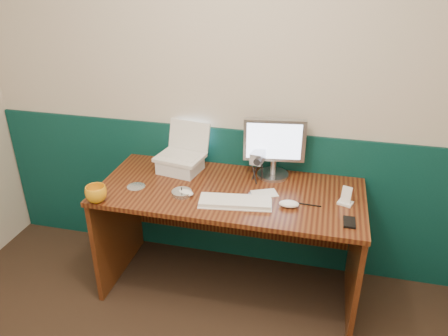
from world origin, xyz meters
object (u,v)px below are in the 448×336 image
(laptop, at_px, (179,142))
(keyboard, at_px, (235,202))
(monitor, at_px, (274,149))
(mug, at_px, (96,194))
(camcorder, at_px, (257,168))
(desk, at_px, (229,241))

(laptop, xyz_separation_m, keyboard, (0.44, -0.32, -0.20))
(monitor, bearing_deg, laptop, 179.08)
(mug, bearing_deg, keyboard, 11.36)
(camcorder, bearing_deg, laptop, -173.96)
(monitor, height_order, mug, monitor)
(desk, bearing_deg, mug, -156.56)
(monitor, xyz_separation_m, keyboard, (-0.16, -0.40, -0.18))
(desk, bearing_deg, keyboard, -66.61)
(laptop, height_order, keyboard, laptop)
(laptop, distance_m, monitor, 0.60)
(monitor, xyz_separation_m, mug, (-0.94, -0.56, -0.14))
(monitor, relative_size, keyboard, 0.93)
(monitor, distance_m, mug, 1.10)
(laptop, xyz_separation_m, camcorder, (0.51, -0.02, -0.11))
(monitor, bearing_deg, mug, -157.45)
(keyboard, bearing_deg, laptop, 135.35)
(laptop, bearing_deg, camcorder, 7.62)
(mug, bearing_deg, desk, 23.44)
(keyboard, distance_m, camcorder, 0.32)
(camcorder, bearing_deg, keyboard, -95.18)
(desk, bearing_deg, camcorder, 47.01)
(monitor, bearing_deg, desk, -140.56)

